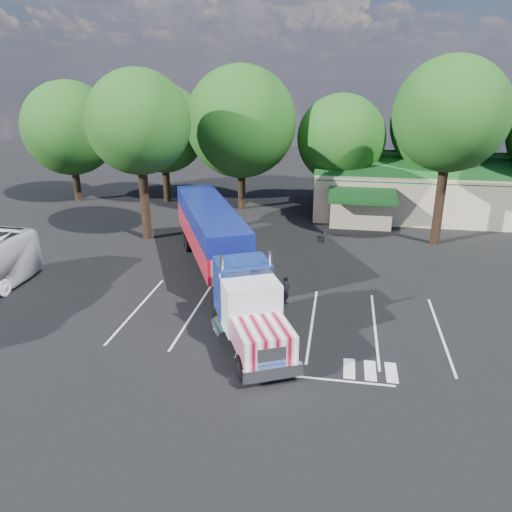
% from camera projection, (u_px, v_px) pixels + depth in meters
% --- Properties ---
extents(ground, '(120.00, 120.00, 0.00)m').
position_uv_depth(ground, '(268.00, 275.00, 31.95)').
color(ground, black).
rests_on(ground, ground).
extents(event_hall, '(24.20, 14.12, 5.55)m').
position_uv_depth(event_hall, '(446.00, 190.00, 45.45)').
color(event_hall, '#BFB08E').
rests_on(event_hall, ground).
extents(tree_row_a, '(9.00, 9.00, 11.68)m').
position_uv_depth(tree_row_a, '(70.00, 128.00, 48.28)').
color(tree_row_a, black).
rests_on(tree_row_a, ground).
extents(tree_row_b, '(8.40, 8.40, 11.35)m').
position_uv_depth(tree_row_b, '(163.00, 129.00, 48.04)').
color(tree_row_b, black).
rests_on(tree_row_b, ground).
extents(tree_row_c, '(10.00, 10.00, 13.05)m').
position_uv_depth(tree_row_c, '(241.00, 122.00, 44.96)').
color(tree_row_c, black).
rests_on(tree_row_c, ground).
extents(tree_row_d, '(8.00, 8.00, 10.60)m').
position_uv_depth(tree_row_d, '(341.00, 139.00, 45.22)').
color(tree_row_d, black).
rests_on(tree_row_d, ground).
extents(tree_row_e, '(9.60, 9.60, 12.90)m').
position_uv_depth(tree_row_e, '(446.00, 123.00, 43.71)').
color(tree_row_e, black).
rests_on(tree_row_e, ground).
extents(tree_near_left, '(7.60, 7.60, 12.65)m').
position_uv_depth(tree_near_left, '(139.00, 123.00, 36.15)').
color(tree_near_left, black).
rests_on(tree_near_left, ground).
extents(tree_near_right, '(8.00, 8.00, 13.50)m').
position_uv_depth(tree_near_right, '(451.00, 115.00, 34.70)').
color(tree_near_right, black).
rests_on(tree_near_right, ground).
extents(semi_truck, '(11.12, 20.04, 4.38)m').
position_uv_depth(semi_truck, '(218.00, 244.00, 30.09)').
color(semi_truck, black).
rests_on(semi_truck, ground).
extents(woman, '(0.54, 0.72, 1.81)m').
position_uv_depth(woman, '(286.00, 290.00, 27.59)').
color(woman, black).
rests_on(woman, ground).
extents(bicycle, '(0.71, 1.90, 0.99)m').
position_uv_depth(bicycle, '(325.00, 234.00, 38.66)').
color(bicycle, black).
rests_on(bicycle, ground).
extents(silver_sedan, '(4.64, 2.20, 1.47)m').
position_uv_depth(silver_sedan, '(348.00, 212.00, 43.84)').
color(silver_sedan, '#94969B').
rests_on(silver_sedan, ground).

